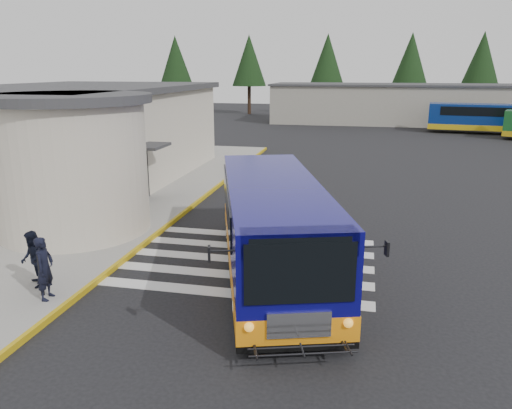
% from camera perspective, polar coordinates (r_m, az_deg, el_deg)
% --- Properties ---
extents(ground, '(140.00, 140.00, 0.00)m').
position_cam_1_polar(ground, '(16.30, 0.91, -5.48)').
color(ground, black).
rests_on(ground, ground).
extents(sidewalk, '(10.00, 34.00, 0.15)m').
position_cam_1_polar(sidewalk, '(23.13, -19.43, 0.12)').
color(sidewalk, gray).
rests_on(sidewalk, ground).
extents(curb_strip, '(0.12, 34.00, 0.16)m').
position_cam_1_polar(curb_strip, '(20.99, -7.82, -0.61)').
color(curb_strip, gold).
rests_on(curb_strip, ground).
extents(station_building, '(12.70, 18.70, 4.80)m').
position_cam_1_polar(station_building, '(26.05, -20.09, 7.28)').
color(station_building, beige).
rests_on(station_building, ground).
extents(crosswalk, '(8.00, 5.35, 0.01)m').
position_cam_1_polar(crosswalk, '(15.67, -1.48, -6.33)').
color(crosswalk, silver).
rests_on(crosswalk, ground).
extents(depot_building, '(26.40, 8.40, 4.20)m').
position_cam_1_polar(depot_building, '(57.15, 15.53, 11.05)').
color(depot_building, gray).
rests_on(depot_building, ground).
extents(tree_line, '(58.40, 4.40, 10.00)m').
position_cam_1_polar(tree_line, '(65.04, 15.73, 15.60)').
color(tree_line, black).
rests_on(tree_line, ground).
extents(transit_bus, '(5.52, 10.00, 2.75)m').
position_cam_1_polar(transit_bus, '(14.13, 1.96, -3.13)').
color(transit_bus, '#0B0865').
rests_on(transit_bus, ground).
extents(pedestrian_a, '(0.46, 0.64, 1.64)m').
position_cam_1_polar(pedestrian_a, '(13.58, -22.99, -6.73)').
color(pedestrian_a, black).
rests_on(pedestrian_a, sidewalk).
extents(pedestrian_b, '(0.92, 0.94, 1.52)m').
position_cam_1_polar(pedestrian_b, '(14.50, -24.14, -5.73)').
color(pedestrian_b, black).
rests_on(pedestrian_b, sidewalk).
extents(bollard, '(0.09, 0.09, 1.12)m').
position_cam_1_polar(bollard, '(13.92, -23.39, -7.40)').
color(bollard, black).
rests_on(bollard, sidewalk).
extents(far_bus_a, '(9.11, 3.53, 2.29)m').
position_cam_1_polar(far_bus_a, '(50.70, 24.17, 9.11)').
color(far_bus_a, navy).
rests_on(far_bus_a, ground).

